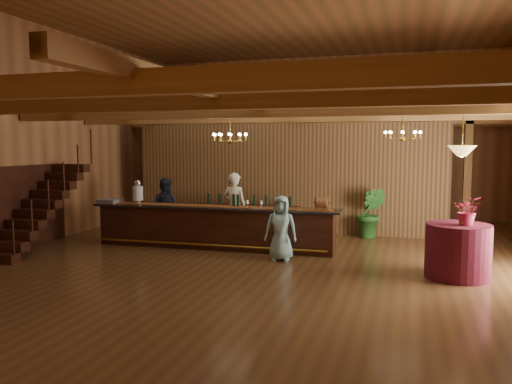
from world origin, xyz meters
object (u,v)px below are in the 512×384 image
(guest, at_px, (281,228))
(staff_second, at_px, (165,208))
(round_table, at_px, (458,251))
(floor_plant, at_px, (371,213))
(chandelier_right, at_px, (403,135))
(raffle_drum, at_px, (322,203))
(beverage_dispenser, at_px, (138,192))
(pendant_lamp, at_px, (462,151))
(tasting_bar, at_px, (214,227))
(bartender, at_px, (235,208))
(backbar_shelf, at_px, (248,219))
(chandelier_left, at_px, (230,137))

(guest, bearing_deg, staff_second, 149.64)
(round_table, relative_size, staff_second, 0.74)
(round_table, xyz_separation_m, floor_plant, (-1.87, 3.58, 0.17))
(chandelier_right, distance_m, floor_plant, 2.74)
(raffle_drum, bearing_deg, beverage_dispenser, -179.30)
(beverage_dispenser, distance_m, floor_plant, 6.13)
(pendant_lamp, relative_size, floor_plant, 0.66)
(floor_plant, bearing_deg, raffle_drum, -111.34)
(staff_second, bearing_deg, raffle_drum, 166.62)
(round_table, relative_size, guest, 0.84)
(round_table, bearing_deg, pendant_lamp, 0.00)
(tasting_bar, distance_m, bartender, 0.91)
(pendant_lamp, height_order, staff_second, pendant_lamp)
(round_table, xyz_separation_m, bartender, (-5.15, 1.97, 0.38))
(tasting_bar, height_order, raffle_drum, raffle_drum)
(backbar_shelf, xyz_separation_m, chandelier_right, (4.17, -1.48, 2.33))
(backbar_shelf, relative_size, round_table, 2.38)
(beverage_dispenser, bearing_deg, tasting_bar, 0.49)
(chandelier_right, xyz_separation_m, bartender, (-4.07, 0.02, -1.83))
(chandelier_right, height_order, pendant_lamp, same)
(pendant_lamp, distance_m, guest, 3.94)
(backbar_shelf, xyz_separation_m, chandelier_left, (0.36, -2.49, 2.28))
(chandelier_left, height_order, guest, chandelier_left)
(backbar_shelf, relative_size, pendant_lamp, 3.14)
(chandelier_left, distance_m, guest, 2.46)
(staff_second, xyz_separation_m, floor_plant, (5.30, 1.52, -0.13))
(beverage_dispenser, bearing_deg, floor_plant, 23.30)
(tasting_bar, distance_m, beverage_dispenser, 2.19)
(round_table, bearing_deg, beverage_dispenser, 171.11)
(raffle_drum, bearing_deg, staff_second, 169.25)
(raffle_drum, relative_size, bartender, 0.19)
(chandelier_left, distance_m, bartender, 2.08)
(chandelier_left, relative_size, staff_second, 0.50)
(raffle_drum, distance_m, pendant_lamp, 3.27)
(beverage_dispenser, xyz_separation_m, round_table, (7.46, -1.17, -0.79))
(backbar_shelf, height_order, staff_second, staff_second)
(tasting_bar, height_order, floor_plant, floor_plant)
(backbar_shelf, distance_m, floor_plant, 3.40)
(tasting_bar, bearing_deg, beverage_dispenser, 178.60)
(bartender, relative_size, guest, 1.27)
(backbar_shelf, height_order, floor_plant, floor_plant)
(chandelier_right, bearing_deg, floor_plant, 115.62)
(chandelier_right, xyz_separation_m, staff_second, (-6.09, 0.11, -1.92))
(chandelier_right, xyz_separation_m, floor_plant, (-0.78, 1.63, -2.05))
(round_table, bearing_deg, floor_plant, 117.54)
(guest, bearing_deg, beverage_dispenser, 163.07)
(chandelier_left, bearing_deg, tasting_bar, 154.11)
(floor_plant, bearing_deg, chandelier_right, -64.38)
(staff_second, relative_size, floor_plant, 1.19)
(tasting_bar, height_order, backbar_shelf, tasting_bar)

